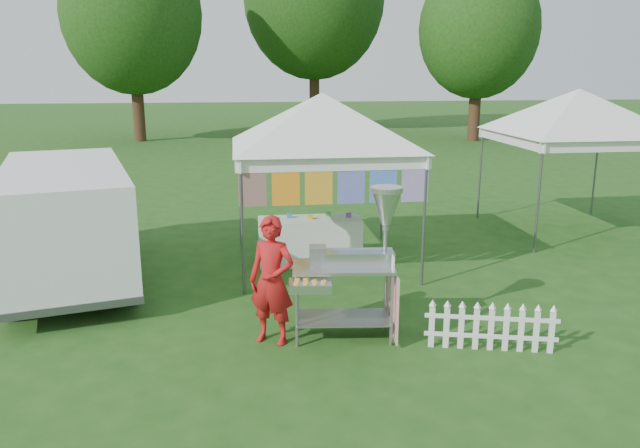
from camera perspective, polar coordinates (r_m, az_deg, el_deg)
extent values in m
plane|color=#1E4A15|center=(8.02, 3.72, -11.01)|extent=(120.00, 120.00, 0.00)
cylinder|color=#59595E|center=(9.49, -7.13, -0.37)|extent=(0.04, 0.04, 2.10)
cylinder|color=#59595E|center=(9.92, 9.49, 0.19)|extent=(0.04, 0.04, 2.10)
cylinder|color=#59595E|center=(12.26, -7.33, 2.90)|extent=(0.04, 0.04, 2.10)
cylinder|color=#59595E|center=(12.60, 5.71, 3.24)|extent=(0.04, 0.04, 2.10)
cube|color=white|center=(9.42, 1.40, 5.53)|extent=(3.00, 0.03, 0.22)
cube|color=white|center=(12.21, -0.74, 7.48)|extent=(3.00, 0.03, 0.22)
pyramid|color=white|center=(10.73, 0.20, 11.94)|extent=(4.24, 4.24, 0.90)
cylinder|color=#59595E|center=(9.41, 1.40, 6.01)|extent=(3.00, 0.03, 0.03)
cube|color=orange|center=(9.35, -6.21, 3.71)|extent=(0.42, 0.01, 0.70)
cube|color=red|center=(9.37, -3.15, 3.80)|extent=(0.42, 0.01, 0.70)
cube|color=red|center=(9.42, -0.11, 3.88)|extent=(0.42, 0.01, 0.70)
cube|color=purple|center=(9.50, 2.88, 3.95)|extent=(0.42, 0.01, 0.70)
cube|color=#1821C7|center=(9.61, 5.82, 4.00)|extent=(0.42, 0.01, 0.70)
cube|color=#31B4BB|center=(9.74, 8.69, 4.04)|extent=(0.42, 0.01, 0.70)
cylinder|color=#59595E|center=(12.28, 19.36, 2.23)|extent=(0.04, 0.04, 2.10)
cylinder|color=#59595E|center=(14.82, 14.43, 4.49)|extent=(0.04, 0.04, 2.10)
cylinder|color=#59595E|center=(16.10, 23.87, 4.46)|extent=(0.04, 0.04, 2.10)
cube|color=white|center=(12.85, 25.39, 6.47)|extent=(3.00, 0.03, 0.22)
cube|color=white|center=(15.30, 19.63, 8.00)|extent=(3.00, 0.03, 0.22)
pyramid|color=white|center=(13.99, 22.65, 11.37)|extent=(4.24, 4.24, 0.90)
cylinder|color=#59595E|center=(12.84, 25.42, 6.82)|extent=(3.00, 0.03, 0.03)
cylinder|color=#3A2315|center=(31.47, -16.33, 10.88)|extent=(0.56, 0.56, 3.96)
ellipsoid|color=#295A19|center=(31.54, -16.83, 17.91)|extent=(6.40, 6.40, 7.36)
cylinder|color=#3A2315|center=(35.41, -0.52, 12.43)|extent=(0.56, 0.56, 4.84)
cylinder|color=#3A2315|center=(31.34, 13.97, 10.62)|extent=(0.56, 0.56, 3.52)
ellipsoid|color=#295A19|center=(31.35, 14.35, 16.89)|extent=(5.60, 5.60, 6.44)
cylinder|color=gray|center=(7.78, -2.13, -7.94)|extent=(0.05, 0.05, 0.96)
cylinder|color=gray|center=(7.86, 6.57, -7.79)|extent=(0.05, 0.05, 0.96)
cylinder|color=gray|center=(8.28, -2.12, -6.55)|extent=(0.05, 0.05, 0.96)
cylinder|color=gray|center=(8.36, 6.03, -6.43)|extent=(0.05, 0.05, 0.96)
cube|color=gray|center=(8.13, 2.09, -8.57)|extent=(1.27, 0.73, 0.02)
cube|color=#B7B7BC|center=(7.89, 2.14, -3.93)|extent=(1.34, 0.77, 0.04)
cube|color=#B7B7BC|center=(7.93, 3.50, -3.09)|extent=(0.93, 0.36, 0.16)
cube|color=gray|center=(7.88, -0.20, -2.88)|extent=(0.24, 0.26, 0.23)
cylinder|color=gray|center=(7.86, 6.02, -0.42)|extent=(0.06, 0.06, 0.96)
cone|color=#B7B7BC|center=(7.80, 6.07, 1.47)|extent=(0.42, 0.42, 0.43)
cylinder|color=#B7B7BC|center=(7.75, 6.11, 3.16)|extent=(0.44, 0.44, 0.06)
cube|color=#B7B7BC|center=(7.52, -0.91, -5.68)|extent=(0.54, 0.37, 0.11)
cube|color=#D79191|center=(8.12, 6.71, -7.08)|extent=(0.10, 0.80, 0.86)
cube|color=white|center=(7.63, 6.70, -3.63)|extent=(0.03, 0.15, 0.19)
imported|color=#B11516|center=(7.83, -4.43, -5.18)|extent=(0.71, 0.63, 1.64)
cube|color=white|center=(10.84, -22.17, 0.78)|extent=(2.83, 4.79, 1.57)
cube|color=#59595E|center=(11.03, -21.80, -3.20)|extent=(2.86, 4.84, 0.11)
cube|color=white|center=(12.81, -22.06, 0.94)|extent=(1.81, 1.02, 0.81)
cube|color=black|center=(11.34, -17.74, 3.20)|extent=(0.62, 2.40, 0.49)
cube|color=black|center=(13.02, -22.34, 4.14)|extent=(1.49, 0.40, 0.49)
cylinder|color=black|center=(9.71, -26.38, -6.02)|extent=(0.34, 0.64, 0.61)
cylinder|color=black|center=(9.68, -17.01, -5.19)|extent=(0.34, 0.64, 0.61)
cylinder|color=black|center=(12.46, -25.49, -1.71)|extent=(0.34, 0.64, 0.61)
cylinder|color=black|center=(12.44, -18.24, -1.06)|extent=(0.34, 0.64, 0.61)
cube|color=white|center=(7.97, 10.17, -9.16)|extent=(0.07, 0.04, 0.56)
cube|color=white|center=(7.98, 11.48, -9.19)|extent=(0.07, 0.04, 0.56)
cube|color=white|center=(8.00, 12.78, -9.21)|extent=(0.07, 0.04, 0.56)
cube|color=white|center=(8.02, 14.07, -9.22)|extent=(0.07, 0.04, 0.56)
cube|color=white|center=(8.05, 15.36, -9.23)|extent=(0.07, 0.04, 0.56)
cube|color=white|center=(8.08, 16.64, -9.24)|extent=(0.07, 0.04, 0.56)
cube|color=white|center=(8.11, 17.91, -9.24)|extent=(0.07, 0.04, 0.56)
cube|color=white|center=(8.15, 19.17, -9.23)|extent=(0.07, 0.04, 0.56)
cube|color=white|center=(8.19, 20.42, -9.23)|extent=(0.07, 0.04, 0.56)
cube|color=white|center=(8.09, 15.32, -9.88)|extent=(1.57, 0.44, 0.05)
cube|color=white|center=(7.99, 15.43, -8.31)|extent=(1.57, 0.44, 0.05)
cube|color=white|center=(11.15, -0.94, -1.52)|extent=(1.80, 0.70, 0.81)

